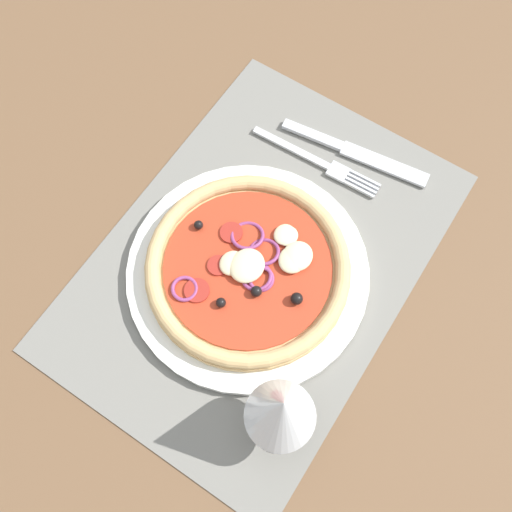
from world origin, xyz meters
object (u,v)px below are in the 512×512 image
Objects in this scene: fork at (322,163)px; knife at (356,153)px; plate at (248,273)px; pizza at (249,267)px; wine_glass at (282,411)px.

knife reaches higher than fork.
plate is 21.64cm from knife.
fork is (-17.65, -0.49, -2.04)cm from pizza.
pizza reaches higher than fork.
pizza is 1.19× the size of knife.
knife is at bearing -164.04° from wine_glass.
knife is (-21.51, 2.39, -0.32)cm from plate.
pizza reaches higher than knife.
pizza is 1.32× the size of fork.
wine_glass reaches higher than pizza.
knife is at bearing 51.00° from fork.
wine_glass is at bearing -81.49° from knife.
wine_glass reaches higher than fork.
pizza is at bearing -136.18° from wine_glass.
wine_glass is at bearing 44.13° from plate.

